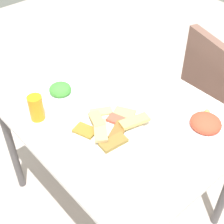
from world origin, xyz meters
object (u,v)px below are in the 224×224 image
at_px(salad_plate_rice, 60,91).
at_px(paper_napkin, 95,67).
at_px(soda_can, 36,108).
at_px(drinking_glass, 95,177).
at_px(dining_table, 114,123).
at_px(dining_chair, 216,94).
at_px(pide_platter, 109,127).
at_px(fork, 93,68).
at_px(salad_plate_greens, 205,124).
at_px(spoon, 98,65).

relative_size(salad_plate_rice, paper_napkin, 1.75).
bearing_deg(soda_can, drinking_glass, -4.25).
relative_size(dining_table, soda_can, 9.02).
distance_m(dining_table, dining_chair, 0.78).
xyz_separation_m(soda_can, drinking_glass, (0.45, -0.03, -0.02)).
bearing_deg(pide_platter, paper_napkin, 148.46).
height_order(pide_platter, soda_can, soda_can).
height_order(soda_can, paper_napkin, soda_can).
xyz_separation_m(dining_chair, salad_plate_rice, (-0.35, -0.88, 0.27)).
xyz_separation_m(dining_table, paper_napkin, (-0.33, 0.15, 0.09)).
relative_size(paper_napkin, fork, 0.59).
xyz_separation_m(salad_plate_greens, fork, (-0.68, -0.09, -0.02)).
xyz_separation_m(pide_platter, fork, (-0.41, 0.23, -0.01)).
distance_m(drinking_glass, spoon, 0.78).
relative_size(dining_table, dining_chair, 1.21).
bearing_deg(dining_table, soda_can, -122.05).
bearing_deg(fork, salad_plate_greens, 28.02).
relative_size(paper_napkin, spoon, 0.67).
relative_size(drinking_glass, paper_napkin, 0.78).
distance_m(dining_table, paper_napkin, 0.37).
bearing_deg(drinking_glass, paper_napkin, 140.94).
bearing_deg(soda_can, pide_platter, 36.77).
bearing_deg(soda_can, spoon, 106.95).
distance_m(soda_can, spoon, 0.49).
bearing_deg(dining_chair, spoon, -125.33).
xyz_separation_m(dining_table, fork, (-0.33, 0.13, 0.09)).
xyz_separation_m(paper_napkin, fork, (0.00, -0.02, 0.00)).
xyz_separation_m(dining_table, drinking_glass, (0.27, -0.33, 0.13)).
height_order(pide_platter, fork, pide_platter).
relative_size(dining_chair, drinking_glass, 10.32).
bearing_deg(dining_table, fork, 157.99).
bearing_deg(dining_chair, soda_can, -104.65).
bearing_deg(pide_platter, salad_plate_greens, 49.71).
relative_size(dining_table, spoon, 6.57).
bearing_deg(drinking_glass, dining_chair, 99.15).
relative_size(pide_platter, salad_plate_rice, 1.63).
bearing_deg(soda_can, salad_plate_rice, 113.33).
relative_size(pide_platter, salad_plate_greens, 1.52).
bearing_deg(dining_table, paper_napkin, 155.35).
bearing_deg(salad_plate_rice, pide_platter, 3.66).
relative_size(soda_can, fork, 0.64).
relative_size(dining_table, fork, 5.82).
relative_size(dining_chair, salad_plate_greens, 4.33).
bearing_deg(spoon, dining_table, -8.73).
height_order(drinking_glass, fork, drinking_glass).
bearing_deg(drinking_glass, soda_can, 175.75).
distance_m(soda_can, fork, 0.46).
height_order(soda_can, spoon, soda_can).
bearing_deg(salad_plate_greens, pide_platter, -130.29).
distance_m(pide_platter, soda_can, 0.34).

